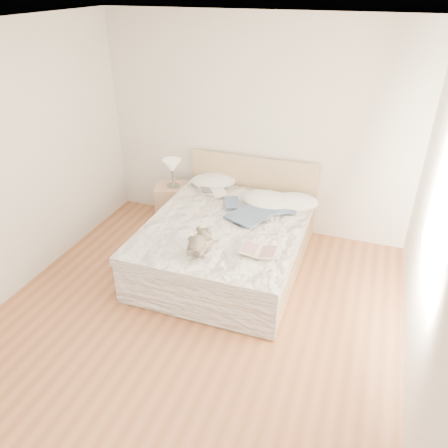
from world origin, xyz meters
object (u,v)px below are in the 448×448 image
at_px(bed, 228,241).
at_px(table_lamp, 172,167).
at_px(nightstand, 173,204).
at_px(childrens_book, 259,251).
at_px(photo_book, 213,192).
at_px(teddy_bear, 198,249).

relative_size(bed, table_lamp, 5.65).
height_order(nightstand, childrens_book, childrens_book).
relative_size(photo_book, teddy_bear, 1.03).
bearing_deg(photo_book, childrens_book, -85.62).
distance_m(bed, nightstand, 1.25).
bearing_deg(childrens_book, photo_book, 127.79).
bearing_deg(nightstand, teddy_bear, -56.11).
xyz_separation_m(nightstand, photo_book, (0.64, -0.14, 0.35)).
xyz_separation_m(nightstand, teddy_bear, (0.98, -1.46, 0.37)).
bearing_deg(bed, table_lamp, 145.81).
distance_m(photo_book, teddy_bear, 1.36).
bearing_deg(childrens_book, teddy_bear, -161.99).
xyz_separation_m(photo_book, childrens_book, (0.92, -1.11, 0.00)).
bearing_deg(bed, teddy_bear, -94.23).
distance_m(nightstand, childrens_book, 2.03).
distance_m(bed, childrens_book, 0.82).
distance_m(table_lamp, photo_book, 0.66).
height_order(bed, teddy_bear, bed).
bearing_deg(table_lamp, photo_book, -11.93).
height_order(nightstand, table_lamp, table_lamp).
relative_size(childrens_book, teddy_bear, 1.12).
height_order(table_lamp, teddy_bear, table_lamp).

